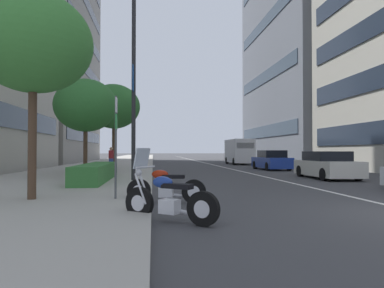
% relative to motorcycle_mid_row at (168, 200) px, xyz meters
% --- Properties ---
extents(sidewalk_right_plaza, '(160.00, 8.06, 0.15)m').
position_rel_motorcycle_mid_row_xyz_m(sidewalk_right_plaza, '(29.81, 4.36, -0.37)').
color(sidewalk_right_plaza, '#A39E93').
rests_on(sidewalk_right_plaza, ground).
extents(lane_centre_stripe, '(110.00, 0.16, 0.01)m').
position_rel_motorcycle_mid_row_xyz_m(lane_centre_stripe, '(34.81, -5.84, -0.44)').
color(lane_centre_stripe, silver).
rests_on(lane_centre_stripe, ground).
extents(motorcycle_mid_row, '(1.41, 1.84, 1.49)m').
position_rel_motorcycle_mid_row_xyz_m(motorcycle_mid_row, '(0.00, 0.00, 0.00)').
color(motorcycle_mid_row, black).
rests_on(motorcycle_mid_row, ground).
extents(motorcycle_under_tarp, '(0.74, 2.15, 1.11)m').
position_rel_motorcycle_mid_row_xyz_m(motorcycle_under_tarp, '(2.54, -0.03, -0.03)').
color(motorcycle_under_tarp, black).
rests_on(motorcycle_under_tarp, ground).
extents(car_far_down_avenue, '(4.34, 1.99, 1.41)m').
position_rel_motorcycle_mid_row_xyz_m(car_far_down_avenue, '(10.21, -8.66, 0.22)').
color(car_far_down_avenue, beige).
rests_on(car_far_down_avenue, ground).
extents(car_lead_in_lane, '(4.41, 1.92, 1.47)m').
position_rel_motorcycle_mid_row_xyz_m(car_lead_in_lane, '(18.77, -8.65, 0.23)').
color(car_lead_in_lane, navy).
rests_on(car_lead_in_lane, ground).
extents(delivery_van_ahead, '(5.72, 2.19, 2.64)m').
position_rel_motorcycle_mid_row_xyz_m(delivery_van_ahead, '(29.63, -8.85, 0.96)').
color(delivery_van_ahead, silver).
rests_on(delivery_van_ahead, ground).
extents(parking_sign_by_curb, '(0.32, 0.06, 2.77)m').
position_rel_motorcycle_mid_row_xyz_m(parking_sign_by_curb, '(2.53, 1.29, 1.43)').
color(parking_sign_by_curb, '#47494C').
rests_on(parking_sign_by_curb, sidewalk_right_plaza).
extents(street_lamp_with_banners, '(1.26, 2.27, 9.43)m').
position_rel_motorcycle_mid_row_xyz_m(street_lamp_with_banners, '(8.52, 0.88, 5.18)').
color(street_lamp_with_banners, '#232326').
rests_on(street_lamp_with_banners, sidewalk_right_plaza).
extents(clipped_hedge_bed, '(6.43, 1.10, 0.72)m').
position_rel_motorcycle_mid_row_xyz_m(clipped_hedge_bed, '(8.56, 2.74, 0.06)').
color(clipped_hedge_bed, '#337033').
rests_on(clipped_hedge_bed, sidewalk_right_plaza).
extents(street_tree_far_plaza, '(3.12, 3.12, 5.49)m').
position_rel_motorcycle_mid_row_xyz_m(street_tree_far_plaza, '(2.65, 3.49, 3.85)').
color(street_tree_far_plaza, '#473323').
rests_on(street_tree_far_plaza, sidewalk_right_plaza).
extents(street_tree_near_plaza_corner, '(3.34, 3.34, 5.15)m').
position_rel_motorcycle_mid_row_xyz_m(street_tree_near_plaza_corner, '(12.30, 3.92, 3.43)').
color(street_tree_near_plaza_corner, '#473323').
rests_on(street_tree_near_plaza_corner, sidewalk_right_plaza).
extents(street_tree_by_lamp_post, '(3.71, 3.71, 6.02)m').
position_rel_motorcycle_mid_row_xyz_m(street_tree_by_lamp_post, '(18.27, 3.09, 4.13)').
color(street_tree_by_lamp_post, '#473323').
rests_on(street_tree_by_lamp_post, sidewalk_right_plaza).
extents(pedestrian_on_plaza, '(0.42, 0.29, 1.53)m').
position_rel_motorcycle_mid_row_xyz_m(pedestrian_on_plaza, '(16.62, 3.06, 0.47)').
color(pedestrian_on_plaza, '#33478C').
rests_on(pedestrian_on_plaza, sidewalk_right_plaza).
extents(office_tower_behind_plaza, '(24.72, 17.92, 42.63)m').
position_rel_motorcycle_mid_row_xyz_m(office_tower_behind_plaza, '(42.16, 18.30, 20.87)').
color(office_tower_behind_plaza, gray).
rests_on(office_tower_behind_plaza, ground).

